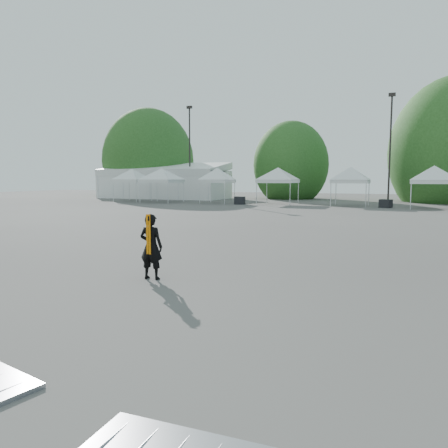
% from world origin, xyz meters
% --- Properties ---
extents(ground, '(120.00, 120.00, 0.00)m').
position_xyz_m(ground, '(0.00, 0.00, 0.00)').
color(ground, '#474442').
rests_on(ground, ground).
extents(marquee, '(15.00, 6.25, 4.23)m').
position_xyz_m(marquee, '(-22.00, 35.00, 1.97)').
color(marquee, white).
rests_on(marquee, ground).
extents(light_pole_west, '(0.60, 0.25, 10.30)m').
position_xyz_m(light_pole_west, '(-18.00, 34.00, 5.77)').
color(light_pole_west, black).
rests_on(light_pole_west, ground).
extents(light_pole_east, '(0.60, 0.25, 9.80)m').
position_xyz_m(light_pole_east, '(3.00, 32.00, 5.52)').
color(light_pole_east, black).
rests_on(light_pole_east, ground).
extents(tree_far_w, '(4.80, 4.80, 7.30)m').
position_xyz_m(tree_far_w, '(-26.00, 38.00, 4.54)').
color(tree_far_w, '#382314').
rests_on(tree_far_w, ground).
extents(tree_mid_w, '(4.16, 4.16, 6.33)m').
position_xyz_m(tree_mid_w, '(-8.00, 40.00, 3.93)').
color(tree_mid_w, '#382314').
rests_on(tree_mid_w, ground).
extents(tent_a, '(4.18, 4.18, 3.88)m').
position_xyz_m(tent_a, '(-21.56, 28.01, 3.06)').
color(tent_a, silver).
rests_on(tent_a, ground).
extents(tent_b, '(4.67, 4.67, 3.88)m').
position_xyz_m(tent_b, '(-17.57, 27.23, 3.06)').
color(tent_b, silver).
rests_on(tent_b, ground).
extents(tent_c, '(3.84, 3.84, 3.88)m').
position_xyz_m(tent_c, '(-11.94, 27.86, 3.06)').
color(tent_c, silver).
rests_on(tent_c, ground).
extents(tent_d, '(4.62, 4.62, 3.88)m').
position_xyz_m(tent_d, '(-6.36, 28.93, 3.06)').
color(tent_d, silver).
rests_on(tent_d, ground).
extents(tent_e, '(4.27, 4.27, 3.88)m').
position_xyz_m(tent_e, '(0.07, 28.81, 3.06)').
color(tent_e, silver).
rests_on(tent_e, ground).
extents(tent_f, '(4.73, 4.73, 3.88)m').
position_xyz_m(tent_f, '(6.41, 27.54, 3.06)').
color(tent_f, silver).
rests_on(tent_f, ground).
extents(man, '(0.59, 0.41, 1.54)m').
position_xyz_m(man, '(-0.82, -1.21, 0.77)').
color(man, black).
rests_on(man, ground).
extents(crate_west, '(1.00, 0.83, 0.70)m').
position_xyz_m(crate_west, '(-9.37, 27.07, 0.35)').
color(crate_west, black).
rests_on(crate_west, ground).
extents(crate_mid, '(1.07, 0.97, 0.67)m').
position_xyz_m(crate_mid, '(3.03, 27.29, 0.34)').
color(crate_mid, black).
rests_on(crate_mid, ground).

